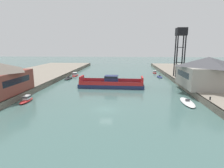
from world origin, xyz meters
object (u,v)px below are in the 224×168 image
object	(u,v)px
moored_boat_near_left	(155,72)
moored_boat_mid_right	(27,100)
chain_ferry	(111,83)
moored_boat_far_right	(75,75)
warehouse_shed	(207,72)
moored_boat_mid_left	(187,102)
moored_boat_near_right	(69,78)
crane_tower	(181,38)
moored_boat_far_left	(160,77)

from	to	relation	value
moored_boat_near_left	moored_boat_mid_right	xyz separation A→B (m)	(-36.10, -49.51, 0.06)
chain_ferry	moored_boat_mid_right	xyz separation A→B (m)	(-17.94, -17.20, -0.57)
moored_boat_far_right	warehouse_shed	distance (m)	51.06
moored_boat_mid_left	moored_boat_mid_right	distance (m)	36.04
moored_boat_near_right	moored_boat_near_left	bearing A→B (deg)	27.86
chain_ferry	moored_boat_near_right	world-z (taller)	chain_ferry
chain_ferry	crane_tower	world-z (taller)	crane_tower
moored_boat_near_right	crane_tower	bearing A→B (deg)	0.17
moored_boat_mid_left	crane_tower	bearing A→B (deg)	78.63
moored_boat_near_left	moored_boat_mid_left	bearing A→B (deg)	-90.13
moored_boat_near_left	warehouse_shed	xyz separation A→B (m)	(8.34, -36.71, 5.08)
moored_boat_mid_left	moored_boat_mid_right	xyz separation A→B (m)	(-36.00, -1.60, 0.27)
moored_boat_near_left	moored_boat_mid_right	world-z (taller)	moored_boat_mid_right
moored_boat_near_left	moored_boat_far_right	distance (m)	37.34
moored_boat_near_left	moored_boat_mid_right	bearing A→B (deg)	-126.10
chain_ferry	moored_boat_far_left	distance (m)	27.11
moored_boat_mid_left	moored_boat_mid_right	world-z (taller)	moored_boat_mid_right
moored_boat_near_left	crane_tower	world-z (taller)	crane_tower
chain_ferry	moored_boat_far_left	xyz separation A→B (m)	(18.30, 19.99, -0.87)
moored_boat_near_right	crane_tower	world-z (taller)	crane_tower
moored_boat_mid_left	moored_boat_mid_right	size ratio (longest dim) A/B	1.56
moored_boat_mid_right	warehouse_shed	size ratio (longest dim) A/B	0.35
chain_ferry	moored_boat_near_left	bearing A→B (deg)	60.66
moored_boat_mid_left	moored_boat_far_right	distance (m)	51.07
moored_boat_far_left	crane_tower	world-z (taller)	crane_tower
moored_boat_mid_left	moored_boat_far_right	size ratio (longest dim) A/B	1.09
moored_boat_mid_left	moored_boat_far_left	bearing A→B (deg)	89.61
moored_boat_near_left	moored_boat_mid_left	xyz separation A→B (m)	(-0.11, -47.91, -0.21)
moored_boat_mid_left	crane_tower	xyz separation A→B (m)	(5.83, 29.00, 15.03)
moored_boat_near_right	chain_ferry	bearing A→B (deg)	-36.65
moored_boat_mid_right	moored_boat_far_left	size ratio (longest dim) A/B	0.86
moored_boat_near_left	moored_boat_mid_left	size ratio (longest dim) A/B	0.66
warehouse_shed	moored_boat_mid_left	bearing A→B (deg)	-127.02
crane_tower	moored_boat_near_right	bearing A→B (deg)	-179.83
chain_ferry	moored_boat_mid_left	size ratio (longest dim) A/B	2.54
moored_boat_far_left	moored_boat_far_right	world-z (taller)	moored_boat_far_right
moored_boat_mid_left	moored_boat_far_left	distance (m)	35.59
moored_boat_mid_right	warehouse_shed	bearing A→B (deg)	16.07
moored_boat_mid_right	moored_boat_near_right	bearing A→B (deg)	89.83
warehouse_shed	moored_boat_far_left	bearing A→B (deg)	108.60
moored_boat_far_right	moored_boat_near_right	bearing A→B (deg)	-92.88
moored_boat_mid_right	moored_boat_far_left	xyz separation A→B (m)	(36.24, 37.18, -0.30)
moored_boat_near_left	moored_boat_far_right	world-z (taller)	moored_boat_far_right
moored_boat_far_left	crane_tower	bearing A→B (deg)	-49.65
chain_ferry	moored_boat_far_left	bearing A→B (deg)	47.53
chain_ferry	moored_boat_far_right	bearing A→B (deg)	129.60
chain_ferry	moored_boat_far_left	size ratio (longest dim) A/B	3.38
chain_ferry	warehouse_shed	distance (m)	27.23
warehouse_shed	crane_tower	xyz separation A→B (m)	(-2.61, 17.80, 9.74)
moored_boat_far_right	chain_ferry	bearing A→B (deg)	-50.40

